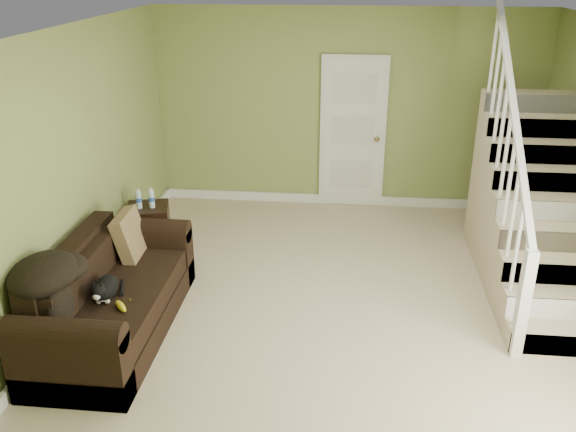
% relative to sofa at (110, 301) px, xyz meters
% --- Properties ---
extents(floor, '(5.00, 5.50, 0.01)m').
position_rel_sofa_xyz_m(floor, '(2.02, 0.62, -0.32)').
color(floor, tan).
rests_on(floor, ground).
extents(ceiling, '(5.00, 5.50, 0.01)m').
position_rel_sofa_xyz_m(ceiling, '(2.02, 0.62, 2.28)').
color(ceiling, white).
rests_on(ceiling, wall_back).
extents(wall_back, '(5.00, 0.04, 2.60)m').
position_rel_sofa_xyz_m(wall_back, '(2.02, 3.37, 0.98)').
color(wall_back, '#83914E').
rests_on(wall_back, floor).
extents(wall_front, '(5.00, 0.04, 2.60)m').
position_rel_sofa_xyz_m(wall_front, '(2.02, -2.13, 0.98)').
color(wall_front, '#83914E').
rests_on(wall_front, floor).
extents(wall_left, '(0.04, 5.50, 2.60)m').
position_rel_sofa_xyz_m(wall_left, '(-0.48, 0.62, 0.98)').
color(wall_left, '#83914E').
rests_on(wall_left, floor).
extents(baseboard_back, '(5.00, 0.04, 0.12)m').
position_rel_sofa_xyz_m(baseboard_back, '(2.02, 3.34, -0.26)').
color(baseboard_back, white).
rests_on(baseboard_back, floor).
extents(baseboard_left, '(0.04, 5.50, 0.12)m').
position_rel_sofa_xyz_m(baseboard_left, '(-0.45, 0.62, -0.26)').
color(baseboard_left, white).
rests_on(baseboard_left, floor).
extents(door, '(0.86, 0.12, 2.02)m').
position_rel_sofa_xyz_m(door, '(2.12, 3.32, 0.69)').
color(door, white).
rests_on(door, floor).
extents(staircase, '(1.00, 2.51, 2.82)m').
position_rel_sofa_xyz_m(staircase, '(4.01, 1.59, 0.32)').
color(staircase, tan).
rests_on(staircase, floor).
extents(sofa, '(0.91, 2.11, 0.83)m').
position_rel_sofa_xyz_m(sofa, '(0.00, 0.00, 0.00)').
color(sofa, black).
rests_on(sofa, floor).
extents(side_table, '(0.55, 0.55, 0.77)m').
position_rel_sofa_xyz_m(side_table, '(-0.17, 1.66, -0.04)').
color(side_table, black).
rests_on(side_table, floor).
extents(cat, '(0.25, 0.51, 0.25)m').
position_rel_sofa_xyz_m(cat, '(0.06, -0.18, 0.23)').
color(cat, black).
rests_on(cat, sofa).
extents(banana, '(0.17, 0.19, 0.06)m').
position_rel_sofa_xyz_m(banana, '(0.24, -0.34, 0.16)').
color(banana, yellow).
rests_on(banana, sofa).
extents(throw_pillow, '(0.25, 0.50, 0.50)m').
position_rel_sofa_xyz_m(throw_pillow, '(-0.01, 0.67, 0.32)').
color(throw_pillow, '#45311B').
rests_on(throw_pillow, sofa).
extents(throw_blanket, '(0.69, 0.79, 0.27)m').
position_rel_sofa_xyz_m(throw_blanket, '(-0.27, -0.53, 0.55)').
color(throw_blanket, black).
rests_on(throw_blanket, sofa).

